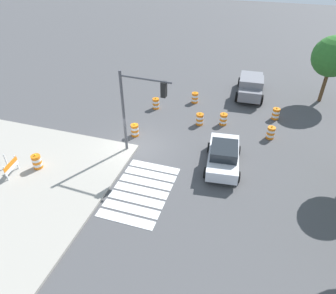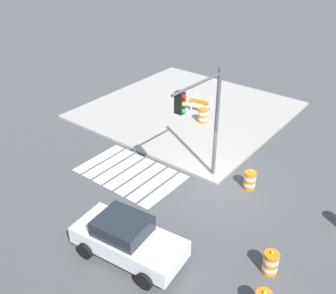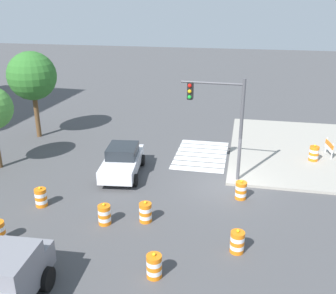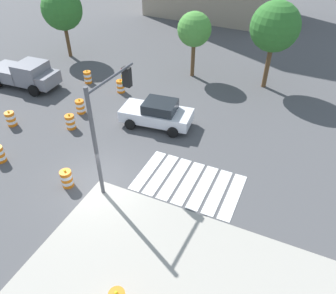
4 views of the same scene
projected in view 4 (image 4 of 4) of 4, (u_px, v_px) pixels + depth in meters
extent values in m
plane|color=#474749|center=(100.00, 182.00, 16.20)|extent=(120.00, 120.00, 0.00)
cube|color=silver|center=(148.00, 170.00, 16.92)|extent=(0.60, 3.20, 0.02)
cube|color=silver|center=(161.00, 174.00, 16.67)|extent=(0.60, 3.20, 0.02)
cube|color=silver|center=(175.00, 178.00, 16.43)|extent=(0.60, 3.20, 0.02)
cube|color=silver|center=(189.00, 183.00, 16.18)|extent=(0.60, 3.20, 0.02)
cube|color=silver|center=(203.00, 187.00, 15.93)|extent=(0.60, 3.20, 0.02)
cube|color=silver|center=(218.00, 192.00, 15.69)|extent=(0.60, 3.20, 0.02)
cube|color=silver|center=(233.00, 196.00, 15.44)|extent=(0.60, 3.20, 0.02)
cube|color=silver|center=(156.00, 115.00, 19.91)|extent=(4.48, 2.32, 0.70)
cube|color=#1E2328|center=(160.00, 106.00, 19.45)|extent=(2.07, 1.81, 0.60)
cylinder|color=black|center=(130.00, 124.00, 19.73)|extent=(0.68, 0.31, 0.66)
cylinder|color=black|center=(142.00, 109.00, 21.17)|extent=(0.68, 0.31, 0.66)
cylinder|color=black|center=(173.00, 132.00, 19.08)|extent=(0.68, 0.31, 0.66)
cylinder|color=black|center=(182.00, 116.00, 20.51)|extent=(0.68, 0.31, 0.66)
cube|color=slate|center=(10.00, 72.00, 24.27)|extent=(2.60, 2.12, 0.90)
cube|color=slate|center=(32.00, 73.00, 23.48)|extent=(2.00, 2.09, 1.50)
cube|color=slate|center=(45.00, 79.00, 23.34)|extent=(1.49, 1.97, 0.90)
cylinder|color=black|center=(52.00, 79.00, 24.45)|extent=(0.85, 0.34, 0.84)
cylinder|color=black|center=(34.00, 91.00, 22.95)|extent=(0.85, 0.34, 0.84)
cylinder|color=black|center=(16.00, 72.00, 25.44)|extent=(0.85, 0.34, 0.84)
cylinder|color=orange|center=(121.00, 91.00, 23.62)|extent=(0.56, 0.56, 0.18)
cylinder|color=white|center=(121.00, 89.00, 23.51)|extent=(0.56, 0.56, 0.18)
cylinder|color=orange|center=(121.00, 86.00, 23.40)|extent=(0.56, 0.56, 0.18)
cylinder|color=white|center=(120.00, 84.00, 23.29)|extent=(0.56, 0.56, 0.18)
cylinder|color=orange|center=(120.00, 82.00, 23.18)|extent=(0.56, 0.56, 0.18)
sphere|color=yellow|center=(120.00, 80.00, 23.09)|extent=(0.12, 0.12, 0.12)
cylinder|color=orange|center=(13.00, 124.00, 20.21)|extent=(0.56, 0.56, 0.18)
cylinder|color=white|center=(12.00, 121.00, 20.10)|extent=(0.56, 0.56, 0.18)
cylinder|color=orange|center=(11.00, 119.00, 19.99)|extent=(0.56, 0.56, 0.18)
cylinder|color=white|center=(10.00, 116.00, 19.88)|extent=(0.56, 0.56, 0.18)
cylinder|color=orange|center=(9.00, 114.00, 19.77)|extent=(0.56, 0.56, 0.18)
sphere|color=yellow|center=(8.00, 112.00, 19.68)|extent=(0.12, 0.12, 0.12)
cylinder|color=orange|center=(1.00, 159.00, 17.47)|extent=(0.56, 0.56, 0.18)
cylinder|color=white|center=(0.00, 157.00, 17.36)|extent=(0.56, 0.56, 0.18)
cylinder|color=orange|center=(71.00, 127.00, 19.94)|extent=(0.56, 0.56, 0.18)
cylinder|color=white|center=(71.00, 124.00, 19.83)|extent=(0.56, 0.56, 0.18)
cylinder|color=orange|center=(70.00, 122.00, 19.72)|extent=(0.56, 0.56, 0.18)
cylinder|color=white|center=(70.00, 119.00, 19.61)|extent=(0.56, 0.56, 0.18)
cylinder|color=orange|center=(69.00, 117.00, 19.50)|extent=(0.56, 0.56, 0.18)
sphere|color=yellow|center=(69.00, 115.00, 19.41)|extent=(0.12, 0.12, 0.12)
cylinder|color=orange|center=(81.00, 111.00, 21.37)|extent=(0.56, 0.56, 0.18)
cylinder|color=white|center=(81.00, 109.00, 21.26)|extent=(0.56, 0.56, 0.18)
cylinder|color=orange|center=(80.00, 107.00, 21.15)|extent=(0.56, 0.56, 0.18)
cylinder|color=white|center=(80.00, 104.00, 21.04)|extent=(0.56, 0.56, 0.18)
cylinder|color=orange|center=(79.00, 102.00, 20.93)|extent=(0.56, 0.56, 0.18)
sphere|color=yellow|center=(79.00, 100.00, 20.84)|extent=(0.12, 0.12, 0.12)
cylinder|color=orange|center=(88.00, 82.00, 24.80)|extent=(0.56, 0.56, 0.18)
cylinder|color=white|center=(88.00, 79.00, 24.69)|extent=(0.56, 0.56, 0.18)
cylinder|color=orange|center=(88.00, 77.00, 24.58)|extent=(0.56, 0.56, 0.18)
cylinder|color=white|center=(87.00, 75.00, 24.47)|extent=(0.56, 0.56, 0.18)
cylinder|color=orange|center=(87.00, 73.00, 24.36)|extent=(0.56, 0.56, 0.18)
sphere|color=yellow|center=(87.00, 71.00, 24.27)|extent=(0.12, 0.12, 0.12)
cylinder|color=orange|center=(68.00, 184.00, 15.99)|extent=(0.56, 0.56, 0.18)
cylinder|color=white|center=(67.00, 181.00, 15.88)|extent=(0.56, 0.56, 0.18)
cylinder|color=orange|center=(67.00, 179.00, 15.77)|extent=(0.56, 0.56, 0.18)
cylinder|color=white|center=(66.00, 176.00, 15.66)|extent=(0.56, 0.56, 0.18)
cylinder|color=orange|center=(65.00, 173.00, 15.55)|extent=(0.56, 0.56, 0.18)
sphere|color=yellow|center=(65.00, 171.00, 15.46)|extent=(0.12, 0.12, 0.12)
sphere|color=yellow|center=(116.00, 293.00, 10.55)|extent=(0.12, 0.12, 0.12)
cylinder|color=#4C4C51|center=(95.00, 146.00, 13.80)|extent=(0.18, 0.18, 5.50)
cylinder|color=#4C4C51|center=(111.00, 78.00, 13.43)|extent=(0.27, 3.20, 0.12)
cube|color=black|center=(127.00, 77.00, 14.50)|extent=(0.37, 0.30, 0.90)
sphere|color=red|center=(123.00, 70.00, 14.38)|extent=(0.20, 0.20, 0.20)
sphere|color=#F2A514|center=(123.00, 76.00, 14.56)|extent=(0.20, 0.20, 0.20)
sphere|color=green|center=(124.00, 82.00, 14.75)|extent=(0.20, 0.20, 0.20)
cylinder|color=brown|center=(193.00, 59.00, 25.00)|extent=(0.30, 0.30, 2.75)
sphere|color=#478C38|center=(194.00, 29.00, 23.63)|extent=(2.49, 2.49, 2.49)
cylinder|color=brown|center=(267.00, 66.00, 23.38)|extent=(0.33, 0.33, 3.23)
sphere|color=#2D6B28|center=(275.00, 27.00, 21.68)|extent=(3.33, 3.33, 3.33)
cylinder|color=brown|center=(68.00, 40.00, 28.10)|extent=(0.31, 0.31, 2.81)
sphere|color=#2D6B28|center=(62.00, 9.00, 26.54)|extent=(3.30, 3.30, 3.30)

